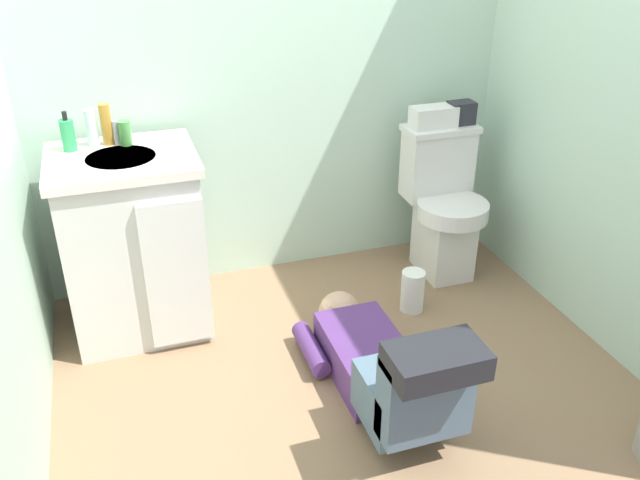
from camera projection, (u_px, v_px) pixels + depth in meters
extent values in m
cube|color=#89694C|center=(347.00, 386.00, 2.73)|extent=(2.78, 3.04, 0.04)
cube|color=#B4D3BB|center=(271.00, 31.00, 3.05)|extent=(2.44, 0.08, 2.40)
cube|color=silver|center=(443.00, 239.00, 3.42)|extent=(0.22, 0.30, 0.38)
cylinder|color=silver|center=(453.00, 210.00, 3.28)|extent=(0.35, 0.35, 0.08)
cube|color=silver|center=(438.00, 164.00, 3.36)|extent=(0.34, 0.17, 0.34)
cube|color=silver|center=(441.00, 129.00, 3.27)|extent=(0.36, 0.19, 0.03)
cube|color=silver|center=(134.00, 248.00, 2.92)|extent=(0.56, 0.48, 0.78)
cube|color=silver|center=(121.00, 160.00, 2.72)|extent=(0.60, 0.52, 0.04)
cylinder|color=silver|center=(121.00, 163.00, 2.71)|extent=(0.28, 0.28, 0.05)
cube|color=silver|center=(177.00, 275.00, 2.75)|extent=(0.26, 0.03, 0.66)
cylinder|color=silver|center=(116.00, 133.00, 2.81)|extent=(0.02, 0.02, 0.10)
cube|color=#512D6B|center=(367.00, 358.00, 2.73)|extent=(0.29, 0.52, 0.17)
sphere|color=tan|center=(340.00, 312.00, 3.00)|extent=(0.19, 0.19, 0.19)
cube|color=#4B6072|center=(405.00, 396.00, 2.38)|extent=(0.31, 0.28, 0.20)
cube|color=#4B6072|center=(426.00, 395.00, 2.21)|extent=(0.31, 0.12, 0.32)
cube|color=black|center=(436.00, 361.00, 2.09)|extent=(0.31, 0.19, 0.09)
cylinder|color=#512D6B|center=(311.00, 349.00, 2.82)|extent=(0.08, 0.30, 0.08)
cube|color=silver|center=(433.00, 117.00, 3.23)|extent=(0.22, 0.11, 0.10)
cube|color=#26262D|center=(461.00, 113.00, 3.27)|extent=(0.12, 0.09, 0.11)
cylinder|color=#33A15C|center=(68.00, 135.00, 2.73)|extent=(0.06, 0.06, 0.13)
cylinder|color=black|center=(64.00, 116.00, 2.69)|extent=(0.02, 0.02, 0.04)
cylinder|color=silver|center=(92.00, 128.00, 2.78)|extent=(0.05, 0.05, 0.15)
cylinder|color=#C4852E|center=(106.00, 124.00, 2.79)|extent=(0.05, 0.05, 0.17)
cylinder|color=#4C9845|center=(125.00, 133.00, 2.80)|extent=(0.05, 0.05, 0.10)
cylinder|color=white|center=(413.00, 291.00, 3.14)|extent=(0.11, 0.11, 0.20)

